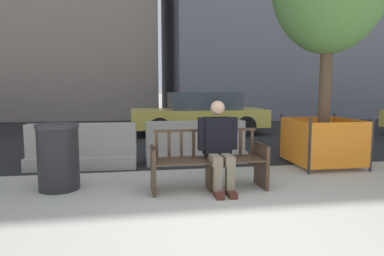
# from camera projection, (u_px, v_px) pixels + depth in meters

# --- Properties ---
(ground_plane) EXTENTS (200.00, 200.00, 0.00)m
(ground_plane) POSITION_uv_depth(u_px,v_px,m) (247.00, 225.00, 3.76)
(ground_plane) COLOR #ADA89E
(street_asphalt) EXTENTS (120.00, 12.00, 0.01)m
(street_asphalt) POSITION_uv_depth(u_px,v_px,m) (168.00, 130.00, 12.28)
(street_asphalt) COLOR black
(street_asphalt) RESTS_ON ground
(street_bench) EXTENTS (1.70, 0.55, 0.88)m
(street_bench) POSITION_uv_depth(u_px,v_px,m) (209.00, 163.00, 5.07)
(street_bench) COLOR #473323
(street_bench) RESTS_ON ground
(seated_person) EXTENTS (0.58, 0.72, 1.31)m
(seated_person) POSITION_uv_depth(u_px,v_px,m) (219.00, 144.00, 5.00)
(seated_person) COLOR black
(seated_person) RESTS_ON ground
(jersey_barrier_centre) EXTENTS (2.00, 0.69, 0.84)m
(jersey_barrier_centre) POSITION_uv_depth(u_px,v_px,m) (196.00, 146.00, 6.93)
(jersey_barrier_centre) COLOR gray
(jersey_barrier_centre) RESTS_ON ground
(jersey_barrier_left) EXTENTS (2.03, 0.77, 0.84)m
(jersey_barrier_left) POSITION_uv_depth(u_px,v_px,m) (83.00, 150.00, 6.46)
(jersey_barrier_left) COLOR #9E998E
(jersey_barrier_left) RESTS_ON ground
(construction_fence) EXTENTS (1.25, 1.25, 0.98)m
(construction_fence) POSITION_uv_depth(u_px,v_px,m) (323.00, 141.00, 6.62)
(construction_fence) COLOR #2D2D33
(construction_fence) RESTS_ON ground
(car_taxi_near) EXTENTS (4.38, 1.91, 1.37)m
(car_taxi_near) POSITION_uv_depth(u_px,v_px,m) (200.00, 113.00, 11.23)
(car_taxi_near) COLOR #DBC64C
(car_taxi_near) RESTS_ON ground
(trash_bin) EXTENTS (0.62, 0.62, 0.98)m
(trash_bin) POSITION_uv_depth(u_px,v_px,m) (58.00, 157.00, 5.04)
(trash_bin) COLOR #232326
(trash_bin) RESTS_ON ground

